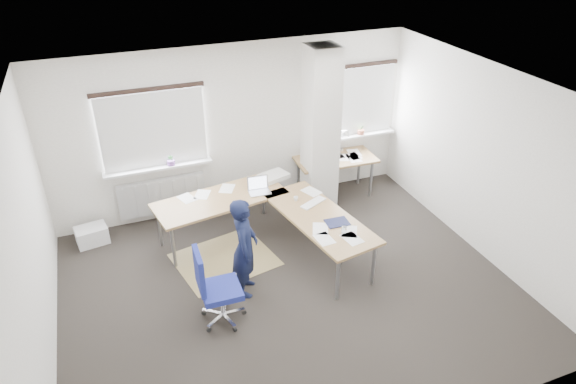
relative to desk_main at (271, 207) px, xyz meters
name	(u,v)px	position (x,y,z in m)	size (l,w,h in m)	color
ground	(290,289)	(-0.11, -1.05, -0.69)	(6.00, 6.00, 0.00)	black
room_shell	(290,160)	(0.07, -0.60, 1.05)	(6.04, 5.04, 2.82)	beige
floor_mat	(225,259)	(-0.77, -0.09, -0.69)	(1.37, 1.16, 0.01)	#9A8754
white_crate	(92,235)	(-2.58, 1.08, -0.55)	(0.46, 0.33, 0.28)	white
desk_main	(271,207)	(0.00, 0.00, 0.00)	(2.82, 2.63, 0.96)	olive
desk_side	(335,160)	(1.59, 1.10, -0.01)	(1.43, 0.77, 1.22)	olive
task_chair	(219,302)	(-1.16, -1.29, -0.39)	(0.60, 0.59, 1.10)	navy
person	(245,247)	(-0.67, -0.85, 0.02)	(0.52, 0.34, 1.43)	black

